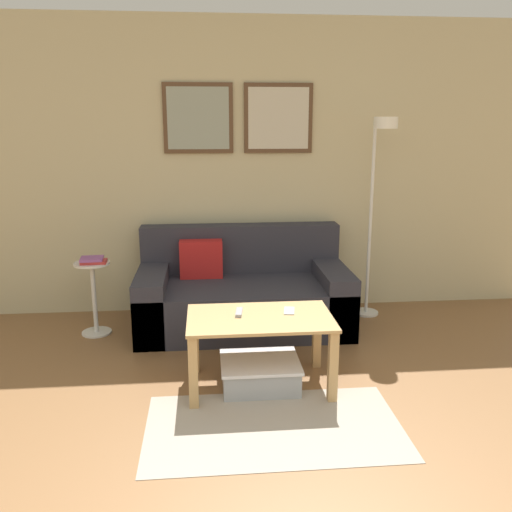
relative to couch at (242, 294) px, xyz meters
The scene contains 10 objects.
wall_back 1.12m from the couch, 96.49° to the left, with size 5.60×0.09×2.55m.
area_rug 1.65m from the couch, 87.68° to the right, with size 1.45×0.82×0.01m, color #A39989.
couch is the anchor object (origin of this frame).
coffee_table 1.12m from the couch, 88.09° to the right, with size 0.92×0.56×0.48m.
storage_bin 1.14m from the couch, 88.13° to the right, with size 0.51×0.42×0.18m.
floor_lamp 1.46m from the couch, ahead, with size 0.22×0.47×1.72m.
side_table 1.21m from the couch, behind, with size 0.28×0.28×0.60m.
book_stack 1.24m from the couch, behind, with size 0.21×0.18×0.04m.
remote_control 1.07m from the couch, 95.00° to the right, with size 0.04×0.15×0.02m, color #99999E.
cell_phone 1.08m from the couch, 77.00° to the right, with size 0.07×0.14×0.01m, color silver.
Camera 1 is at (-0.23, -1.32, 1.68)m, focal length 38.00 mm.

